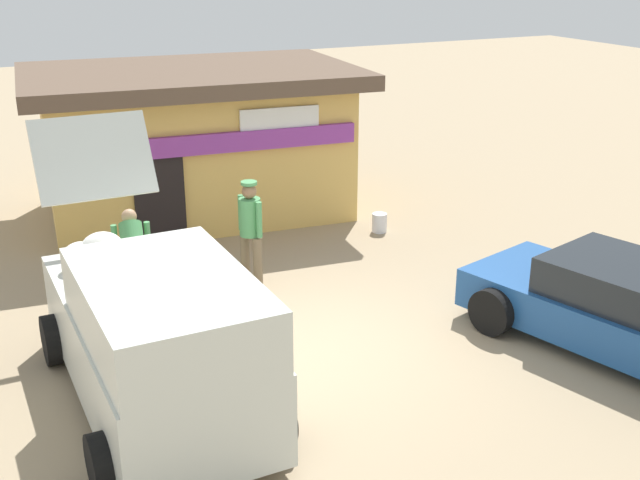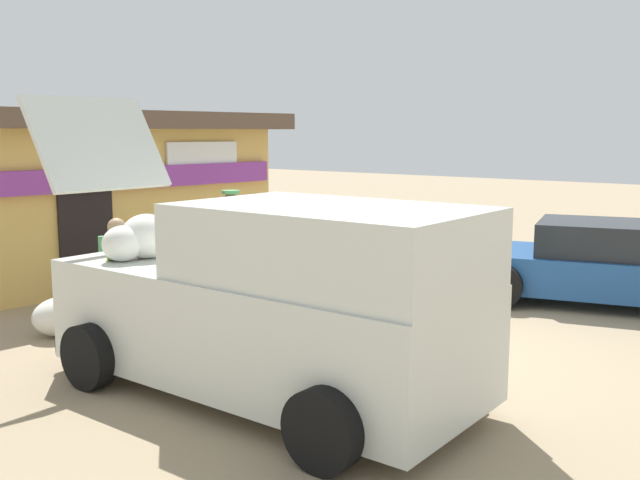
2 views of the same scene
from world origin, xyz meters
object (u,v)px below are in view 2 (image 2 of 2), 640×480
delivery_van (273,302)px  paint_bucket (301,258)px  storefront_bar (88,191)px  parked_sedan (612,265)px  vendor_standing (232,241)px  unloaded_banana_pile (64,317)px  customer_bending (129,268)px

delivery_van → paint_bucket: 6.88m
storefront_bar → delivery_van: (-2.63, -6.95, -0.54)m
storefront_bar → paint_bucket: (2.76, -2.74, -1.32)m
storefront_bar → parked_sedan: 9.01m
parked_sedan → vendor_standing: size_ratio=2.72×
parked_sedan → unloaded_banana_pile: bearing=141.1°
vendor_standing → unloaded_banana_pile: bearing=164.1°
parked_sedan → unloaded_banana_pile: size_ratio=5.05×
customer_bending → storefront_bar: bearing=61.8°
paint_bucket → parked_sedan: bearing=-83.5°
vendor_standing → customer_bending: size_ratio=1.16×
vendor_standing → storefront_bar: bearing=85.1°
delivery_van → parked_sedan: 6.19m
storefront_bar → delivery_van: 7.45m
storefront_bar → parked_sedan: size_ratio=1.43×
parked_sedan → vendor_standing: vendor_standing is taller
vendor_standing → paint_bucket: bearing=22.9°
delivery_van → vendor_standing: delivery_van is taller
delivery_van → vendor_standing: size_ratio=2.89×
storefront_bar → customer_bending: bearing=-118.2°
parked_sedan → customer_bending: (-5.62, 4.14, 0.31)m
parked_sedan → paint_bucket: bearing=96.5°
parked_sedan → unloaded_banana_pile: (-6.08, 4.91, -0.35)m
delivery_van → unloaded_banana_pile: delivery_van is taller
unloaded_banana_pile → paint_bucket: unloaded_banana_pile is taller
paint_bucket → vendor_standing: bearing=-157.1°
customer_bending → paint_bucket: bearing=15.8°
delivery_van → storefront_bar: bearing=69.2°
storefront_bar → customer_bending: (-2.23, -4.15, -0.60)m
parked_sedan → paint_bucket: parked_sedan is taller
vendor_standing → paint_bucket: (3.11, 1.31, -0.82)m
delivery_van → unloaded_banana_pile: size_ratio=5.36×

